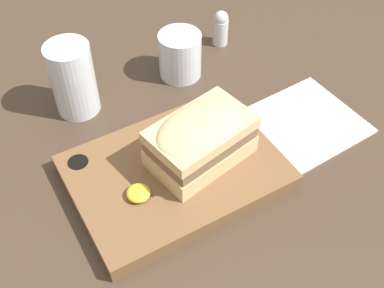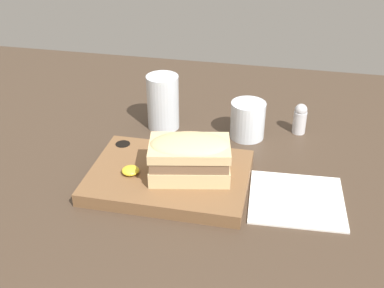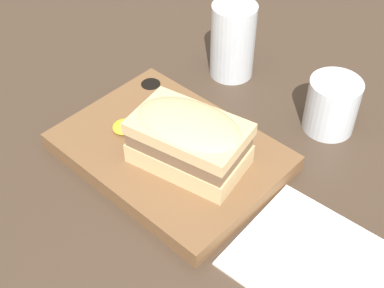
% 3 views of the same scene
% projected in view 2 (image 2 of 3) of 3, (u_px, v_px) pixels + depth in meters
% --- Properties ---
extents(dining_table, '(1.89, 1.21, 0.02)m').
position_uv_depth(dining_table, '(187.00, 173.00, 0.99)').
color(dining_table, '#423326').
rests_on(dining_table, ground).
extents(serving_board, '(0.31, 0.22, 0.03)m').
position_uv_depth(serving_board, '(169.00, 177.00, 0.94)').
color(serving_board, brown).
rests_on(serving_board, dining_table).
extents(sandwich, '(0.17, 0.12, 0.08)m').
position_uv_depth(sandwich, '(190.00, 156.00, 0.90)').
color(sandwich, '#DBBC84').
rests_on(sandwich, serving_board).
extents(mustard_dollop, '(0.03, 0.03, 0.01)m').
position_uv_depth(mustard_dollop, '(131.00, 170.00, 0.92)').
color(mustard_dollop, yellow).
rests_on(mustard_dollop, serving_board).
extents(water_glass, '(0.07, 0.07, 0.13)m').
position_uv_depth(water_glass, '(163.00, 105.00, 1.12)').
color(water_glass, silver).
rests_on(water_glass, dining_table).
extents(wine_glass, '(0.08, 0.08, 0.08)m').
position_uv_depth(wine_glass, '(248.00, 121.00, 1.09)').
color(wine_glass, silver).
rests_on(wine_glass, dining_table).
extents(napkin, '(0.18, 0.17, 0.00)m').
position_uv_depth(napkin, '(296.00, 200.00, 0.90)').
color(napkin, white).
rests_on(napkin, dining_table).
extents(salt_shaker, '(0.03, 0.03, 0.07)m').
position_uv_depth(salt_shaker, '(300.00, 118.00, 1.10)').
color(salt_shaker, silver).
rests_on(salt_shaker, dining_table).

